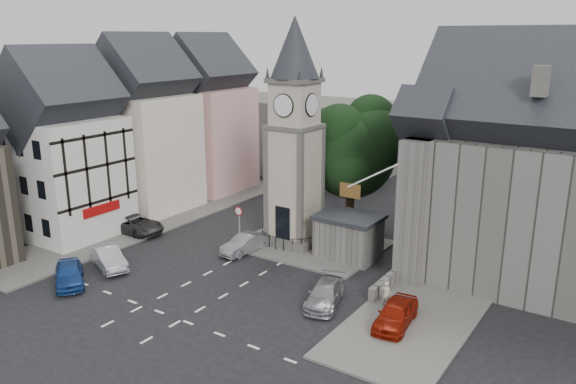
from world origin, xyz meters
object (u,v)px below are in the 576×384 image
Objects in this scene: car_west_blue at (69,274)px; pedestrian at (386,295)px; stone_shelter at (349,236)px; clock_tower at (294,134)px; car_east_red at (396,314)px.

pedestrian is at bearing -30.95° from car_west_blue.
clock_tower is at bearing 174.16° from stone_shelter.
stone_shelter is 18.28m from car_west_blue.
car_west_blue is at bearing -167.40° from car_east_red.
car_west_blue is 19.94m from car_east_red.
stone_shelter reaches higher than car_east_red.
clock_tower is 3.96× the size of car_east_red.
pedestrian reaches higher than car_east_red.
pedestrian is at bearing -30.67° from clock_tower.
stone_shelter is 2.64× the size of pedestrian.
pedestrian is (-1.28, 1.59, 0.12)m from car_east_red.
stone_shelter reaches higher than pedestrian.
stone_shelter is 7.68m from pedestrian.
stone_shelter is at bearing -7.73° from car_west_blue.
pedestrian reaches higher than car_west_blue.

